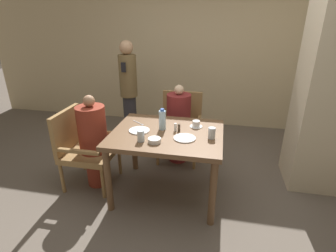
% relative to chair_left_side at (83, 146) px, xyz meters
% --- Properties ---
extents(ground_plane, '(16.00, 16.00, 0.00)m').
position_rel_chair_left_side_xyz_m(ground_plane, '(1.01, 0.00, -0.50)').
color(ground_plane, '#60564C').
extents(wall_back, '(8.00, 0.06, 2.80)m').
position_rel_chair_left_side_xyz_m(wall_back, '(1.01, 2.26, 0.90)').
color(wall_back, '#C6B289').
rests_on(wall_back, ground_plane).
extents(pillar_stone, '(0.60, 0.60, 2.70)m').
position_rel_chair_left_side_xyz_m(pillar_stone, '(2.69, 0.59, 0.85)').
color(pillar_stone, beige).
rests_on(pillar_stone, ground_plane).
extents(dining_table, '(1.17, 0.95, 0.76)m').
position_rel_chair_left_side_xyz_m(dining_table, '(1.01, 0.00, 0.16)').
color(dining_table, brown).
rests_on(dining_table, ground_plane).
extents(chair_left_side, '(0.56, 0.56, 0.92)m').
position_rel_chair_left_side_xyz_m(chair_left_side, '(0.00, 0.00, 0.00)').
color(chair_left_side, olive).
rests_on(chair_left_side, ground_plane).
extents(diner_in_left_chair, '(0.32, 0.32, 1.12)m').
position_rel_chair_left_side_xyz_m(diner_in_left_chair, '(0.15, 0.00, 0.08)').
color(diner_in_left_chair, maroon).
rests_on(diner_in_left_chair, ground_plane).
extents(chair_far_side, '(0.56, 0.56, 0.92)m').
position_rel_chair_left_side_xyz_m(chair_far_side, '(1.01, 0.90, 0.00)').
color(chair_far_side, olive).
rests_on(chair_far_side, ground_plane).
extents(diner_in_far_chair, '(0.32, 0.32, 1.09)m').
position_rel_chair_left_side_xyz_m(diner_in_far_chair, '(1.01, 0.75, 0.06)').
color(diner_in_far_chair, maroon).
rests_on(diner_in_far_chair, ground_plane).
extents(standing_host, '(0.27, 0.30, 1.58)m').
position_rel_chair_left_side_xyz_m(standing_host, '(0.13, 1.29, 0.35)').
color(standing_host, '#2D2D33').
rests_on(standing_host, ground_plane).
extents(plate_main_left, '(0.22, 0.22, 0.01)m').
position_rel_chair_left_side_xyz_m(plate_main_left, '(1.22, -0.12, 0.27)').
color(plate_main_left, white).
rests_on(plate_main_left, dining_table).
extents(plate_main_right, '(0.22, 0.22, 0.01)m').
position_rel_chair_left_side_xyz_m(plate_main_right, '(0.71, -0.03, 0.27)').
color(plate_main_right, white).
rests_on(plate_main_right, dining_table).
extents(teacup_with_saucer, '(0.14, 0.14, 0.07)m').
position_rel_chair_left_side_xyz_m(teacup_with_saucer, '(1.30, 0.21, 0.30)').
color(teacup_with_saucer, white).
rests_on(teacup_with_saucer, dining_table).
extents(bowl_small, '(0.13, 0.13, 0.04)m').
position_rel_chair_left_side_xyz_m(bowl_small, '(0.94, -0.27, 0.29)').
color(bowl_small, white).
rests_on(bowl_small, dining_table).
extents(water_bottle, '(0.08, 0.08, 0.23)m').
position_rel_chair_left_side_xyz_m(water_bottle, '(0.95, 0.06, 0.38)').
color(water_bottle, '#A3C6DB').
rests_on(water_bottle, dining_table).
extents(glass_tall_near, '(0.07, 0.07, 0.11)m').
position_rel_chair_left_side_xyz_m(glass_tall_near, '(0.80, -0.27, 0.32)').
color(glass_tall_near, silver).
rests_on(glass_tall_near, dining_table).
extents(glass_tall_mid, '(0.07, 0.07, 0.11)m').
position_rel_chair_left_side_xyz_m(glass_tall_mid, '(1.48, -0.06, 0.32)').
color(glass_tall_mid, silver).
rests_on(glass_tall_mid, dining_table).
extents(salt_shaker, '(0.03, 0.03, 0.09)m').
position_rel_chair_left_side_xyz_m(salt_shaker, '(1.09, 0.04, 0.31)').
color(salt_shaker, white).
rests_on(salt_shaker, dining_table).
extents(pepper_shaker, '(0.03, 0.03, 0.08)m').
position_rel_chair_left_side_xyz_m(pepper_shaker, '(1.13, 0.04, 0.31)').
color(pepper_shaker, '#4C3D2D').
rests_on(pepper_shaker, dining_table).
extents(fork_beside_plate, '(0.16, 0.13, 0.00)m').
position_rel_chair_left_side_xyz_m(fork_beside_plate, '(0.65, 0.17, 0.27)').
color(fork_beside_plate, silver).
rests_on(fork_beside_plate, dining_table).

